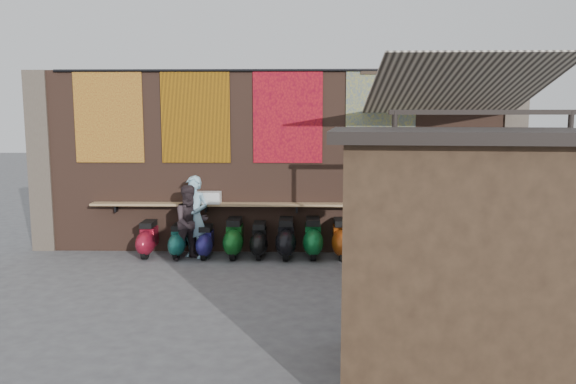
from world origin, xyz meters
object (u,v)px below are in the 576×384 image
object	(u,v)px
scooter_stool_1	(179,241)
scooter_stool_4	(259,240)
scooter_stool_0	(148,239)
shopper_tan	(400,232)
shopper_navy	(424,247)
scooter_stool_2	(206,242)
market_stall	(458,264)
scooter_stool_7	(341,239)
diner_right	(191,223)
diner_left	(195,217)
scooter_stool_6	(313,238)
scooter_stool_5	(286,238)
shopper_grey	(536,243)
shelf_box	(206,198)
scooter_stool_3	(234,238)

from	to	relation	value
scooter_stool_1	scooter_stool_4	distance (m)	1.74
scooter_stool_0	shopper_tan	size ratio (longest dim) A/B	0.53
scooter_stool_4	shopper_navy	distance (m)	3.80
scooter_stool_2	market_stall	xyz separation A→B (m)	(3.80, -5.55, 1.04)
scooter_stool_7	diner_right	size ratio (longest dim) A/B	0.55
scooter_stool_4	diner_left	world-z (taller)	diner_left
scooter_stool_2	scooter_stool_6	xyz separation A→B (m)	(2.30, 0.08, 0.08)
diner_right	scooter_stool_5	bearing A→B (deg)	-27.46
scooter_stool_0	diner_left	size ratio (longest dim) A/B	0.45
scooter_stool_0	shopper_grey	bearing A→B (deg)	-18.31
scooter_stool_1	shopper_tan	size ratio (longest dim) A/B	0.49
shelf_box	shopper_grey	distance (m)	6.62
scooter_stool_0	scooter_stool_1	bearing A→B (deg)	-3.98
scooter_stool_5	diner_left	bearing A→B (deg)	179.74
market_stall	scooter_stool_1	bearing A→B (deg)	133.70
shopper_tan	scooter_stool_7	bearing A→B (deg)	117.15
scooter_stool_4	market_stall	xyz separation A→B (m)	(2.66, -5.60, 1.01)
scooter_stool_1	diner_left	bearing A→B (deg)	1.43
shelf_box	scooter_stool_6	xyz separation A→B (m)	(2.33, -0.26, -0.83)
scooter_stool_3	scooter_stool_0	bearing A→B (deg)	179.45
scooter_stool_0	shopper_tan	distance (m)	5.34
scooter_stool_1	scooter_stool_7	distance (m)	3.48
scooter_stool_3	scooter_stool_7	xyz separation A→B (m)	(2.29, 0.01, -0.00)
shelf_box	shopper_tan	distance (m)	4.22
scooter_stool_5	shopper_tan	xyz separation A→B (m)	(2.26, -0.85, 0.33)
scooter_stool_7	scooter_stool_0	bearing A→B (deg)	179.92
scooter_stool_1	scooter_stool_6	size ratio (longest dim) A/B	0.84
scooter_stool_1	scooter_stool_5	xyz separation A→B (m)	(2.31, -0.00, 0.07)
scooter_stool_7	shopper_navy	size ratio (longest dim) A/B	0.54
market_stall	scooter_stool_3	bearing A→B (deg)	125.16
diner_left	scooter_stool_7	bearing A→B (deg)	24.42
diner_left	market_stall	bearing A→B (deg)	-30.31
scooter_stool_2	shelf_box	bearing A→B (deg)	96.74
scooter_stool_0	scooter_stool_7	distance (m)	4.16
shelf_box	market_stall	bearing A→B (deg)	-56.86
scooter_stool_0	diner_left	xyz separation A→B (m)	(1.03, -0.04, 0.50)
scooter_stool_3	shopper_tan	world-z (taller)	shopper_tan
scooter_stool_2	scooter_stool_4	bearing A→B (deg)	2.70
scooter_stool_3	shopper_navy	distance (m)	4.24
diner_left	market_stall	distance (m)	6.91
scooter_stool_5	scooter_stool_7	distance (m)	1.18
scooter_stool_0	shopper_navy	bearing A→B (deg)	-23.15
scooter_stool_3	shopper_navy	xyz separation A→B (m)	(3.54, -2.30, 0.38)
scooter_stool_0	scooter_stool_3	world-z (taller)	scooter_stool_3
scooter_stool_5	shopper_navy	xyz separation A→B (m)	(2.43, -2.27, 0.38)
market_stall	scooter_stool_5	bearing A→B (deg)	115.95
shopper_navy	scooter_stool_6	bearing A→B (deg)	-51.48
scooter_stool_7	shopper_tan	world-z (taller)	shopper_tan
scooter_stool_0	scooter_stool_2	xyz separation A→B (m)	(1.26, -0.07, -0.04)
scooter_stool_4	diner_right	distance (m)	1.50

